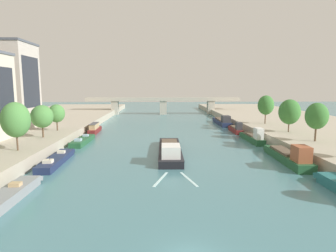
# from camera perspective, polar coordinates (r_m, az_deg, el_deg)

# --- Properties ---
(quay_left) EXTENTS (36.00, 170.00, 2.03)m
(quay_left) POSITION_cam_1_polar(r_m,az_deg,el_deg) (82.37, -28.05, -0.60)
(quay_left) COLOR #B2A893
(quay_left) RESTS_ON ground
(quay_right) EXTENTS (36.00, 170.00, 2.03)m
(quay_right) POSITION_cam_1_polar(r_m,az_deg,el_deg) (84.37, 26.74, -0.33)
(quay_right) COLOR #B2A893
(quay_right) RESTS_ON ground
(barge_midriver) EXTENTS (4.21, 20.08, 2.95)m
(barge_midriver) POSITION_cam_1_polar(r_m,az_deg,el_deg) (49.99, 0.40, -4.80)
(barge_midriver) COLOR black
(barge_midriver) RESTS_ON ground
(wake_behind_barge) EXTENTS (5.60, 5.94, 0.03)m
(wake_behind_barge) POSITION_cam_1_polar(r_m,az_deg,el_deg) (37.62, 1.33, -10.51)
(wake_behind_barge) COLOR silver
(wake_behind_barge) RESTS_ON ground
(moored_boat_left_end) EXTENTS (2.48, 14.29, 2.19)m
(moored_boat_left_end) POSITION_cam_1_polar(r_m,az_deg,el_deg) (33.98, -30.11, -12.69)
(moored_boat_left_end) COLOR gray
(moored_boat_left_end) RESTS_ON ground
(moored_boat_left_downstream) EXTENTS (2.67, 13.13, 2.12)m
(moored_boat_left_downstream) POSITION_cam_1_polar(r_m,az_deg,el_deg) (48.20, -21.31, -6.27)
(moored_boat_left_downstream) COLOR #1E284C
(moored_boat_left_downstream) RESTS_ON ground
(moored_boat_left_far) EXTENTS (2.70, 11.85, 2.16)m
(moored_boat_left_far) POSITION_cam_1_polar(r_m,az_deg,el_deg) (63.06, -16.60, -2.77)
(moored_boat_left_far) COLOR #235633
(moored_boat_left_far) RESTS_ON ground
(moored_boat_left_midway) EXTENTS (2.09, 10.39, 2.54)m
(moored_boat_left_midway) POSITION_cam_1_polar(r_m,az_deg,el_deg) (75.99, -14.40, -0.52)
(moored_boat_left_midway) COLOR maroon
(moored_boat_left_midway) RESTS_ON ground
(moored_boat_right_downstream) EXTENTS (3.20, 14.90, 3.52)m
(moored_boat_right_downstream) POSITION_cam_1_polar(r_m,az_deg,el_deg) (48.99, 22.91, -5.54)
(moored_boat_right_downstream) COLOR #235633
(moored_boat_right_downstream) RESTS_ON ground
(moored_boat_right_far) EXTENTS (2.20, 11.75, 3.51)m
(moored_boat_right_far) POSITION_cam_1_polar(r_m,az_deg,el_deg) (64.21, 16.53, -2.16)
(moored_boat_right_far) COLOR #235633
(moored_boat_right_far) RESTS_ON ground
(moored_boat_right_gap_after) EXTENTS (2.24, 10.14, 3.01)m
(moored_boat_right_gap_after) POSITION_cam_1_polar(r_m,az_deg,el_deg) (76.38, 13.40, -0.57)
(moored_boat_right_gap_after) COLOR maroon
(moored_boat_right_gap_after) RESTS_ON ground
(moored_boat_right_second) EXTENTS (3.39, 16.88, 3.24)m
(moored_boat_right_second) POSITION_cam_1_polar(r_m,az_deg,el_deg) (91.37, 10.76, 0.93)
(moored_boat_right_second) COLOR #1E284C
(moored_boat_right_second) RESTS_ON ground
(tree_left_end_of_row) EXTENTS (4.28, 4.28, 7.51)m
(tree_left_end_of_row) POSITION_cam_1_polar(r_m,az_deg,el_deg) (49.53, -28.08, 1.09)
(tree_left_end_of_row) COLOR brown
(tree_left_end_of_row) RESTS_ON quay_left
(tree_left_past_mid) EXTENTS (4.20, 4.20, 6.28)m
(tree_left_past_mid) POSITION_cam_1_polar(r_m,az_deg,el_deg) (60.25, -23.80, 1.74)
(tree_left_past_mid) COLOR brown
(tree_left_past_mid) RESTS_ON quay_left
(tree_left_far) EXTENTS (3.59, 3.59, 5.89)m
(tree_left_far) POSITION_cam_1_polar(r_m,az_deg,el_deg) (68.39, -21.32, 2.35)
(tree_left_far) COLOR brown
(tree_left_far) RESTS_ON quay_left
(tree_right_far) EXTENTS (3.93, 3.93, 6.97)m
(tree_right_far) POSITION_cam_1_polar(r_m,az_deg,el_deg) (57.71, 27.51, 1.77)
(tree_right_far) COLOR brown
(tree_right_far) RESTS_ON quay_right
(tree_right_distant) EXTENTS (4.55, 4.55, 7.08)m
(tree_right_distant) POSITION_cam_1_polar(r_m,az_deg,el_deg) (67.09, 23.04, 2.61)
(tree_right_distant) COLOR brown
(tree_right_distant) RESTS_ON quay_right
(tree_right_second) EXTENTS (4.14, 4.14, 7.48)m
(tree_right_second) POSITION_cam_1_polar(r_m,az_deg,el_deg) (79.81, 18.91, 3.95)
(tree_right_second) COLOR brown
(tree_right_second) RESTS_ON quay_right
(building_left_far_end) EXTENTS (11.02, 11.13, 20.10)m
(building_left_far_end) POSITION_cam_1_polar(r_m,az_deg,el_deg) (77.35, -29.18, 7.08)
(building_left_far_end) COLOR #BCB2A8
(building_left_far_end) RESTS_ON quay_left
(bridge_far) EXTENTS (64.74, 4.40, 7.20)m
(bridge_far) POSITION_cam_1_polar(r_m,az_deg,el_deg) (121.83, -0.98, 4.52)
(bridge_far) COLOR #ADA899
(bridge_far) RESTS_ON ground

